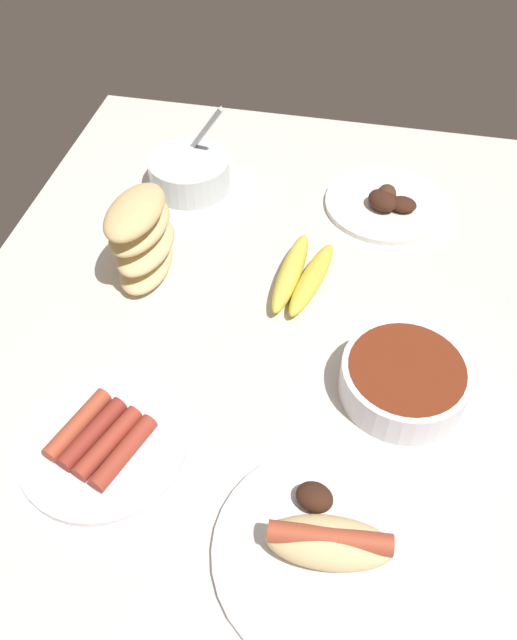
% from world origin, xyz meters
% --- Properties ---
extents(ground_plane, '(1.20, 0.90, 0.03)m').
position_xyz_m(ground_plane, '(0.00, 0.00, -0.01)').
color(ground_plane, silver).
extents(banana_bunch, '(0.18, 0.09, 0.04)m').
position_xyz_m(banana_bunch, '(0.12, -0.04, 0.02)').
color(banana_bunch, gold).
rests_on(banana_bunch, ground_plane).
extents(plate_sausages, '(0.21, 0.21, 0.03)m').
position_xyz_m(plate_sausages, '(-0.21, 0.15, 0.01)').
color(plate_sausages, white).
rests_on(plate_sausages, ground_plane).
extents(plate_hotdog_assembled, '(0.26, 0.26, 0.06)m').
position_xyz_m(plate_hotdog_assembled, '(-0.29, -0.14, 0.02)').
color(plate_hotdog_assembled, white).
rests_on(plate_hotdog_assembled, ground_plane).
extents(bread_stack, '(0.15, 0.10, 0.14)m').
position_xyz_m(bread_stack, '(0.10, 0.20, 0.07)').
color(bread_stack, '#E5C689').
rests_on(bread_stack, ground_plane).
extents(plate_grilled_meat, '(0.21, 0.21, 0.04)m').
position_xyz_m(plate_grilled_meat, '(0.34, -0.16, 0.01)').
color(plate_grilled_meat, white).
rests_on(plate_grilled_meat, ground_plane).
extents(bowl_coleslaw, '(0.14, 0.14, 0.15)m').
position_xyz_m(bowl_coleslaw, '(0.33, 0.19, 0.03)').
color(bowl_coleslaw, silver).
rests_on(bowl_coleslaw, ground_plane).
extents(bowl_chili, '(0.17, 0.17, 0.05)m').
position_xyz_m(bowl_chili, '(-0.05, -0.21, 0.03)').
color(bowl_chili, white).
rests_on(bowl_chili, ground_plane).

